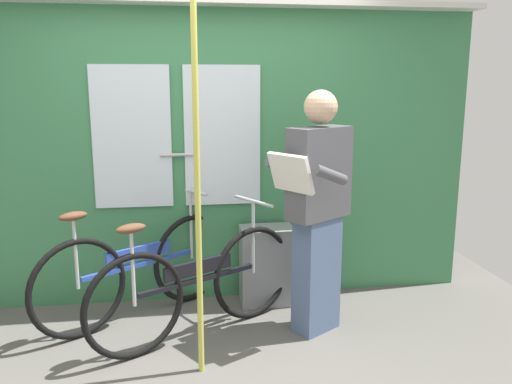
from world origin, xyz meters
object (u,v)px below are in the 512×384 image
object	(u,v)px
bicycle_leaning_behind	(139,269)
passenger_reading_newspaper	(317,208)
trash_bin_by_wall	(267,265)
bicycle_near_door	(198,285)
handrail_pole	(197,188)

from	to	relation	value
bicycle_leaning_behind	passenger_reading_newspaper	size ratio (longest dim) A/B	0.83
passenger_reading_newspaper	trash_bin_by_wall	world-z (taller)	passenger_reading_newspaper
bicycle_leaning_behind	passenger_reading_newspaper	world-z (taller)	passenger_reading_newspaper
trash_bin_by_wall	bicycle_near_door	bearing A→B (deg)	-138.50
bicycle_leaning_behind	trash_bin_by_wall	distance (m)	1.01
bicycle_near_door	trash_bin_by_wall	bearing A→B (deg)	11.31
bicycle_near_door	passenger_reading_newspaper	xyz separation A→B (m)	(0.84, -0.02, 0.53)
bicycle_leaning_behind	handrail_pole	size ratio (longest dim) A/B	0.61
passenger_reading_newspaper	handrail_pole	size ratio (longest dim) A/B	0.74
passenger_reading_newspaper	handrail_pole	world-z (taller)	handrail_pole
bicycle_leaning_behind	trash_bin_by_wall	bearing A→B (deg)	-26.50
bicycle_leaning_behind	handrail_pole	xyz separation A→B (m)	(0.43, -0.83, 0.78)
bicycle_near_door	passenger_reading_newspaper	world-z (taller)	passenger_reading_newspaper
trash_bin_by_wall	handrail_pole	size ratio (longest dim) A/B	0.27
bicycle_near_door	bicycle_leaning_behind	distance (m)	0.56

